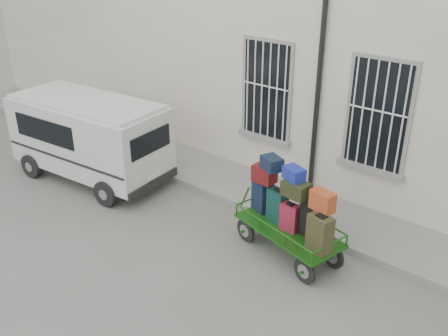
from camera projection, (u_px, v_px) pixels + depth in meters
ground at (194, 234)px, 10.14m from camera, size 80.00×80.00×0.00m
building at (338, 42)px, 12.66m from camera, size 24.00×5.15×6.00m
sidewalk at (258, 191)px, 11.64m from camera, size 24.00×1.70×0.15m
luggage_cart at (289, 211)px, 9.18m from camera, size 2.52×1.42×1.82m
van at (89, 134)px, 11.96m from camera, size 4.16×2.15×2.02m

